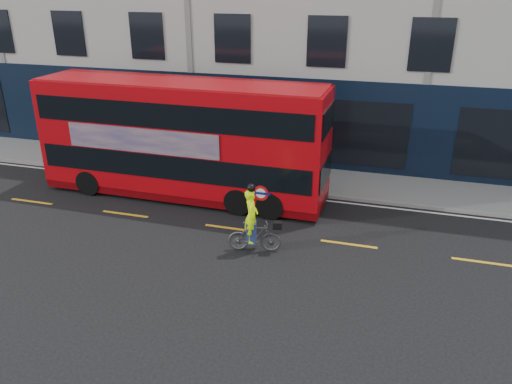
% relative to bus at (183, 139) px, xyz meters
% --- Properties ---
extents(ground, '(120.00, 120.00, 0.00)m').
position_rel_bus_xyz_m(ground, '(-1.39, -3.80, -2.27)').
color(ground, black).
rests_on(ground, ground).
extents(pavement, '(60.00, 3.00, 0.12)m').
position_rel_bus_xyz_m(pavement, '(-1.39, 2.70, -2.21)').
color(pavement, slate).
rests_on(pavement, ground).
extents(kerb, '(60.00, 0.12, 0.13)m').
position_rel_bus_xyz_m(kerb, '(-1.39, 1.20, -2.21)').
color(kerb, gray).
rests_on(kerb, ground).
extents(road_edge_line, '(58.00, 0.10, 0.01)m').
position_rel_bus_xyz_m(road_edge_line, '(-1.39, 0.90, -2.27)').
color(road_edge_line, silver).
rests_on(road_edge_line, ground).
extents(lane_dashes, '(58.00, 0.12, 0.01)m').
position_rel_bus_xyz_m(lane_dashes, '(-1.39, -2.30, -2.27)').
color(lane_dashes, gold).
rests_on(lane_dashes, ground).
extents(bus, '(11.05, 2.70, 4.43)m').
position_rel_bus_xyz_m(bus, '(0.00, 0.00, 0.00)').
color(bus, '#AF070D').
rests_on(bus, ground).
extents(cyclist, '(1.71, 0.79, 2.24)m').
position_rel_bus_xyz_m(cyclist, '(3.80, -3.53, -1.52)').
color(cyclist, '#494C4E').
rests_on(cyclist, ground).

